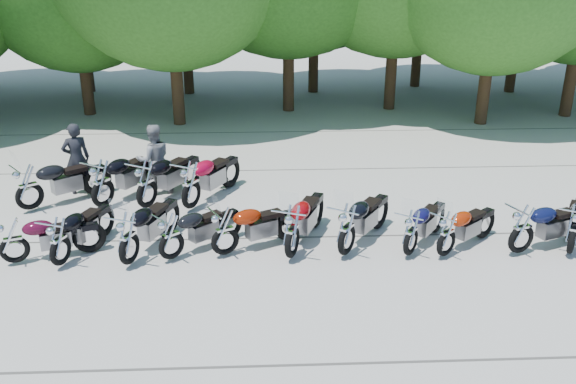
{
  "coord_description": "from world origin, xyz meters",
  "views": [
    {
      "loc": [
        -0.55,
        -10.76,
        6.0
      ],
      "look_at": [
        0.0,
        1.5,
        1.1
      ],
      "focal_mm": 38.0,
      "sensor_mm": 36.0,
      "label": 1
    }
  ],
  "objects_px": {
    "motorcycle_1": "(59,240)",
    "motorcycle_6": "(347,228)",
    "motorcycle_2": "(128,237)",
    "motorcycle_3": "(171,235)",
    "motorcycle_8": "(447,233)",
    "motorcycle_0": "(13,240)",
    "motorcycle_9": "(523,228)",
    "motorcycle_10": "(574,228)",
    "motorcycle_7": "(411,232)",
    "motorcycle_12": "(102,182)",
    "motorcycle_5": "(292,230)",
    "motorcycle_13": "(146,183)",
    "motorcycle_14": "(190,184)",
    "rider_0": "(76,159)",
    "motorcycle_4": "(225,230)",
    "rider_1": "(154,159)",
    "motorcycle_11": "(28,186)"
  },
  "relations": [
    {
      "from": "motorcycle_1",
      "to": "motorcycle_6",
      "type": "height_order",
      "value": "motorcycle_6"
    },
    {
      "from": "motorcycle_2",
      "to": "motorcycle_3",
      "type": "xyz_separation_m",
      "value": [
        0.82,
        0.17,
        -0.07
      ]
    },
    {
      "from": "motorcycle_8",
      "to": "motorcycle_0",
      "type": "bearing_deg",
      "value": 50.28
    },
    {
      "from": "motorcycle_9",
      "to": "motorcycle_10",
      "type": "xyz_separation_m",
      "value": [
        1.07,
        -0.05,
        -0.01
      ]
    },
    {
      "from": "motorcycle_3",
      "to": "motorcycle_10",
      "type": "relative_size",
      "value": 0.93
    },
    {
      "from": "motorcycle_1",
      "to": "motorcycle_7",
      "type": "distance_m",
      "value": 7.14
    },
    {
      "from": "motorcycle_10",
      "to": "motorcycle_12",
      "type": "height_order",
      "value": "motorcycle_12"
    },
    {
      "from": "motorcycle_12",
      "to": "motorcycle_5",
      "type": "bearing_deg",
      "value": 179.38
    },
    {
      "from": "motorcycle_12",
      "to": "motorcycle_10",
      "type": "bearing_deg",
      "value": -164.15
    },
    {
      "from": "motorcycle_5",
      "to": "motorcycle_13",
      "type": "relative_size",
      "value": 0.95
    },
    {
      "from": "motorcycle_10",
      "to": "motorcycle_14",
      "type": "distance_m",
      "value": 8.64
    },
    {
      "from": "motorcycle_6",
      "to": "motorcycle_7",
      "type": "bearing_deg",
      "value": -148.68
    },
    {
      "from": "motorcycle_2",
      "to": "rider_0",
      "type": "distance_m",
      "value": 4.65
    },
    {
      "from": "motorcycle_3",
      "to": "motorcycle_14",
      "type": "height_order",
      "value": "motorcycle_14"
    },
    {
      "from": "motorcycle_13",
      "to": "motorcycle_14",
      "type": "height_order",
      "value": "motorcycle_14"
    },
    {
      "from": "motorcycle_14",
      "to": "motorcycle_8",
      "type": "bearing_deg",
      "value": -177.06
    },
    {
      "from": "motorcycle_4",
      "to": "motorcycle_12",
      "type": "height_order",
      "value": "motorcycle_12"
    },
    {
      "from": "motorcycle_1",
      "to": "motorcycle_3",
      "type": "distance_m",
      "value": 2.21
    },
    {
      "from": "motorcycle_1",
      "to": "motorcycle_12",
      "type": "distance_m",
      "value": 2.97
    },
    {
      "from": "motorcycle_4",
      "to": "motorcycle_12",
      "type": "distance_m",
      "value": 4.12
    },
    {
      "from": "motorcycle_14",
      "to": "motorcycle_6",
      "type": "bearing_deg",
      "value": 172.52
    },
    {
      "from": "motorcycle_7",
      "to": "rider_0",
      "type": "relative_size",
      "value": 1.09
    },
    {
      "from": "motorcycle_6",
      "to": "rider_1",
      "type": "distance_m",
      "value": 5.92
    },
    {
      "from": "motorcycle_2",
      "to": "motorcycle_12",
      "type": "bearing_deg",
      "value": -46.81
    },
    {
      "from": "motorcycle_7",
      "to": "motorcycle_1",
      "type": "bearing_deg",
      "value": 37.37
    },
    {
      "from": "motorcycle_5",
      "to": "rider_1",
      "type": "height_order",
      "value": "rider_1"
    },
    {
      "from": "motorcycle_5",
      "to": "motorcycle_10",
      "type": "relative_size",
      "value": 1.07
    },
    {
      "from": "motorcycle_4",
      "to": "motorcycle_9",
      "type": "xyz_separation_m",
      "value": [
        6.16,
        -0.21,
        0.02
      ]
    },
    {
      "from": "motorcycle_4",
      "to": "motorcycle_10",
      "type": "height_order",
      "value": "motorcycle_10"
    },
    {
      "from": "motorcycle_10",
      "to": "rider_1",
      "type": "bearing_deg",
      "value": 9.53
    },
    {
      "from": "motorcycle_0",
      "to": "motorcycle_7",
      "type": "relative_size",
      "value": 0.99
    },
    {
      "from": "motorcycle_6",
      "to": "motorcycle_8",
      "type": "relative_size",
      "value": 1.15
    },
    {
      "from": "motorcycle_7",
      "to": "motorcycle_11",
      "type": "relative_size",
      "value": 0.85
    },
    {
      "from": "motorcycle_3",
      "to": "rider_1",
      "type": "relative_size",
      "value": 1.11
    },
    {
      "from": "motorcycle_8",
      "to": "rider_1",
      "type": "bearing_deg",
      "value": 19.87
    },
    {
      "from": "motorcycle_3",
      "to": "motorcycle_11",
      "type": "relative_size",
      "value": 0.86
    },
    {
      "from": "motorcycle_1",
      "to": "motorcycle_4",
      "type": "distance_m",
      "value": 3.3
    },
    {
      "from": "motorcycle_10",
      "to": "rider_1",
      "type": "xyz_separation_m",
      "value": [
        -9.24,
        3.95,
        0.3
      ]
    },
    {
      "from": "motorcycle_10",
      "to": "motorcycle_11",
      "type": "bearing_deg",
      "value": 19.53
    },
    {
      "from": "motorcycle_2",
      "to": "motorcycle_12",
      "type": "relative_size",
      "value": 0.91
    },
    {
      "from": "motorcycle_2",
      "to": "motorcycle_7",
      "type": "height_order",
      "value": "motorcycle_2"
    },
    {
      "from": "rider_0",
      "to": "rider_1",
      "type": "distance_m",
      "value": 2.02
    },
    {
      "from": "motorcycle_7",
      "to": "motorcycle_14",
      "type": "height_order",
      "value": "motorcycle_14"
    },
    {
      "from": "motorcycle_3",
      "to": "motorcycle_10",
      "type": "xyz_separation_m",
      "value": [
        8.32,
        -0.12,
        0.04
      ]
    },
    {
      "from": "motorcycle_3",
      "to": "motorcycle_14",
      "type": "xyz_separation_m",
      "value": [
        0.13,
        2.63,
        0.12
      ]
    },
    {
      "from": "motorcycle_2",
      "to": "motorcycle_10",
      "type": "height_order",
      "value": "motorcycle_2"
    },
    {
      "from": "motorcycle_13",
      "to": "motorcycle_14",
      "type": "xyz_separation_m",
      "value": [
        1.09,
        -0.1,
        0.0
      ]
    },
    {
      "from": "motorcycle_12",
      "to": "motorcycle_2",
      "type": "bearing_deg",
      "value": 143.89
    },
    {
      "from": "motorcycle_4",
      "to": "motorcycle_6",
      "type": "height_order",
      "value": "motorcycle_6"
    },
    {
      "from": "rider_0",
      "to": "motorcycle_8",
      "type": "bearing_deg",
      "value": 130.51
    }
  ]
}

